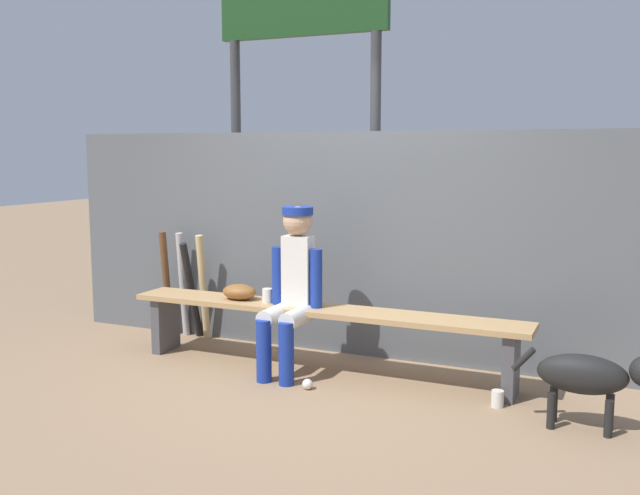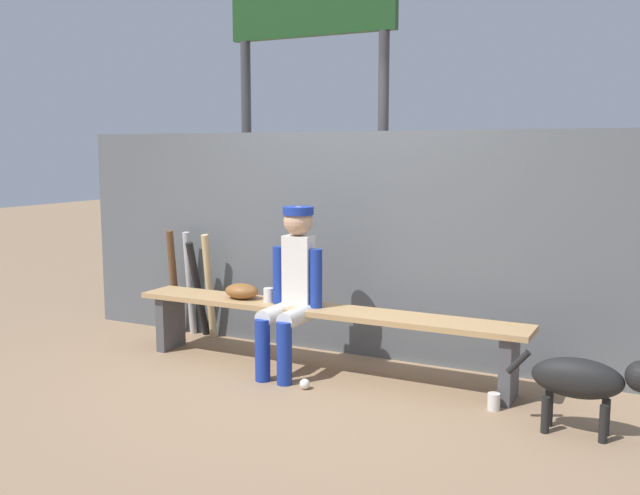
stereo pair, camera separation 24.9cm
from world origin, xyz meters
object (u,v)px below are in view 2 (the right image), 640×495
Objects in this scene: player_seated at (291,283)px; bat_aluminum_black at (198,289)px; baseball_glove at (242,291)px; cup_on_ground at (494,402)px; baseball at (305,384)px; dog at (588,380)px; bat_wood_dark at (174,282)px; scoreboard at (316,44)px; dugout_bench at (320,320)px; bat_wood_natural at (209,287)px; bat_aluminum_silver at (190,283)px; cup_on_bench at (269,295)px.

bat_aluminum_black is at bearing 157.40° from player_seated.
cup_on_ground is (2.05, -0.21, -0.50)m from baseball_glove.
baseball is (0.78, -0.41, -0.52)m from baseball_glove.
baseball is 1.87m from dog.
bat_wood_dark is at bearing 168.64° from cup_on_ground.
baseball_glove is at bearing -85.20° from scoreboard.
bat_wood_dark is at bearing 158.01° from baseball_glove.
dugout_bench is 0.71m from baseball_glove.
bat_aluminum_silver reaches higher than bat_wood_natural.
bat_wood_natural is 1.11× the size of dog.
bat_wood_natural is 1.66m from baseball.
player_seated is at bearing -24.89° from bat_wood_natural.
bat_wood_natural is 12.66× the size of baseball.
cup_on_ground is at bearing 163.02° from dog.
bat_aluminum_silver is (-0.12, 0.05, 0.04)m from bat_aluminum_black.
bat_aluminum_silver reaches higher than baseball_glove.
bat_aluminum_silver is at bearing 166.47° from dog.
dog is (2.75, -1.94, -2.32)m from scoreboard.
baseball_glove is 0.84m from bat_aluminum_black.
cup_on_bench is at bearing -177.78° from dugout_bench.
player_seated is 0.54m from baseball_glove.
baseball_glove is 1.02m from baseball.
scoreboard reaches higher than bat_wood_dark.
bat_aluminum_silver reaches higher than dugout_bench.
dugout_bench is at bearing 168.67° from dog.
bat_wood_natural is 1.00× the size of bat_aluminum_silver.
dugout_bench is 2.86m from scoreboard.
bat_aluminum_black is 1.75m from baseball.
bat_wood_dark reaches higher than baseball.
bat_wood_natural is at bearing 149.60° from baseball.
baseball is 0.02× the size of scoreboard.
bat_wood_natural is 8.52× the size of cup_on_ground.
scoreboard reaches higher than bat_aluminum_black.
dugout_bench is 11.10× the size of baseball_glove.
dugout_bench is 3.32× the size of bat_aluminum_silver.
bat_aluminum_black is 0.93× the size of bat_wood_dark.
player_seated is 16.78× the size of baseball.
bat_wood_dark is (-0.14, -0.05, 0.01)m from bat_aluminum_silver.
baseball is at bearing -28.26° from bat_aluminum_black.
baseball is (0.27, -0.29, -0.64)m from player_seated.
bat_aluminum_black is 0.26m from bat_wood_dark.
bat_aluminum_silver is 3.00m from cup_on_ground.
bat_wood_dark is at bearing 167.73° from dog.
scoreboard is at bearing 114.89° from baseball.
baseball is at bearing -171.32° from cup_on_ground.
bat_wood_dark is 8.62× the size of cup_on_bench.
bat_wood_dark is (-1.50, 0.51, -0.21)m from player_seated.
dog is at bearing -8.90° from cup_on_bench.
player_seated is at bearing -22.60° from bat_aluminum_black.
bat_wood_natural is at bearing 166.23° from dog.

